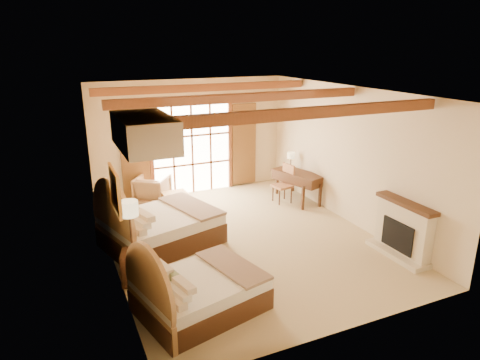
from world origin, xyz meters
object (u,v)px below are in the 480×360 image
nightstand (136,267)px  desk (298,185)px  bed_far (154,226)px  armchair (153,190)px  bed_near (192,291)px

nightstand → desk: 5.45m
bed_far → armchair: 2.56m
desk → bed_near: bearing=-155.8°
bed_near → armchair: bearing=70.1°
nightstand → bed_far: bearing=79.0°
bed_near → nightstand: bed_near is taller
bed_near → nightstand: bearing=102.8°
bed_near → nightstand: (-0.64, 1.28, -0.08)m
bed_far → desk: bearing=-1.1°
armchair → desk: size_ratio=0.52×
bed_near → bed_far: size_ratio=0.82×
armchair → desk: (3.68, -1.36, 0.04)m
armchair → desk: bearing=-164.4°
bed_far → armchair: size_ratio=3.21×
desk → armchair: bearing=142.6°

